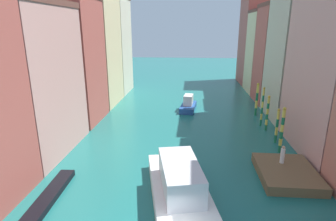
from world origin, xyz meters
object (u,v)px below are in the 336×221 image
(vaporetto_white, at_px, (180,189))
(motorboat_0, at_px, (188,105))
(mooring_pole_2, at_px, (267,113))
(waterfront_dock, at_px, (287,173))
(gondola_black, at_px, (40,209))
(person_on_dock, at_px, (283,155))
(mooring_pole_0, at_px, (282,130))
(mooring_pole_3, at_px, (262,106))
(mooring_pole_4, at_px, (257,99))
(mooring_pole_1, at_px, (277,125))

(vaporetto_white, xyz_separation_m, motorboat_0, (0.21, 22.83, -0.34))
(mooring_pole_2, bearing_deg, motorboat_0, 140.84)
(waterfront_dock, bearing_deg, gondola_black, -161.45)
(person_on_dock, height_order, gondola_black, person_on_dock)
(vaporetto_white, bearing_deg, gondola_black, -168.98)
(person_on_dock, relative_size, motorboat_0, 0.30)
(waterfront_dock, height_order, mooring_pole_0, mooring_pole_0)
(mooring_pole_3, bearing_deg, mooring_pole_2, -81.41)
(person_on_dock, distance_m, mooring_pole_3, 11.63)
(waterfront_dock, height_order, mooring_pole_2, mooring_pole_2)
(mooring_pole_4, distance_m, motorboat_0, 9.71)
(mooring_pole_0, height_order, vaporetto_white, mooring_pole_0)
(waterfront_dock, height_order, mooring_pole_4, mooring_pole_4)
(mooring_pole_3, xyz_separation_m, motorboat_0, (-9.15, 6.06, -1.71))
(person_on_dock, distance_m, motorboat_0, 19.44)
(mooring_pole_1, xyz_separation_m, gondola_black, (-18.94, -13.24, -1.72))
(person_on_dock, distance_m, gondola_black, 19.07)
(mooring_pole_0, bearing_deg, person_on_dock, -104.55)
(mooring_pole_3, bearing_deg, gondola_black, -135.08)
(mooring_pole_3, relative_size, mooring_pole_4, 1.07)
(motorboat_0, bearing_deg, mooring_pole_1, -50.30)
(person_on_dock, height_order, mooring_pole_4, mooring_pole_4)
(motorboat_0, bearing_deg, person_on_dock, -65.02)
(mooring_pole_3, bearing_deg, waterfront_dock, -93.70)
(mooring_pole_1, xyz_separation_m, mooring_pole_3, (-0.31, 5.34, 0.55))
(mooring_pole_2, relative_size, motorboat_0, 0.81)
(waterfront_dock, height_order, mooring_pole_1, mooring_pole_1)
(mooring_pole_0, height_order, mooring_pole_3, mooring_pole_3)
(waterfront_dock, relative_size, mooring_pole_1, 1.51)
(mooring_pole_3, bearing_deg, mooring_pole_1, -86.65)
(person_on_dock, xyz_separation_m, mooring_pole_0, (0.99, 3.82, 0.87))
(mooring_pole_0, distance_m, mooring_pole_4, 12.02)
(waterfront_dock, distance_m, motorboat_0, 20.44)
(mooring_pole_4, bearing_deg, mooring_pole_2, -90.31)
(vaporetto_white, xyz_separation_m, gondola_black, (-9.27, -1.80, -0.89))
(mooring_pole_2, bearing_deg, mooring_pole_4, 89.69)
(vaporetto_white, distance_m, motorboat_0, 22.83)
(mooring_pole_2, height_order, mooring_pole_4, mooring_pole_4)
(mooring_pole_0, relative_size, gondola_black, 0.47)
(mooring_pole_0, height_order, mooring_pole_4, mooring_pole_0)
(waterfront_dock, relative_size, mooring_pole_3, 1.17)
(vaporetto_white, bearing_deg, mooring_pole_0, 43.87)
(mooring_pole_0, xyz_separation_m, mooring_pole_3, (-0.05, 7.73, 0.13))
(gondola_black, bearing_deg, person_on_dock, 21.67)
(waterfront_dock, relative_size, gondola_black, 0.59)
(mooring_pole_1, relative_size, mooring_pole_3, 0.77)
(mooring_pole_3, distance_m, vaporetto_white, 19.25)
(mooring_pole_1, distance_m, gondola_black, 23.17)
(mooring_pole_4, xyz_separation_m, motorboat_0, (-9.42, 1.78, -1.56))
(person_on_dock, bearing_deg, mooring_pole_1, 78.58)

